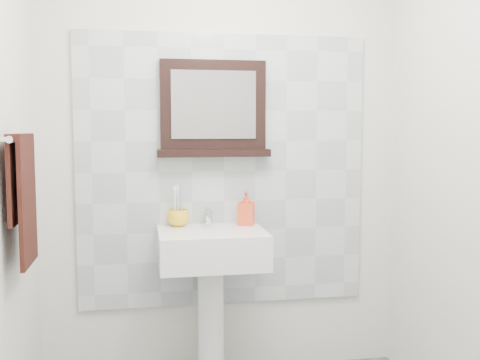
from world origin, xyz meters
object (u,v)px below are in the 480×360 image
object	(u,v)px
pedestal_sink	(212,265)
toothbrush_cup	(178,218)
framed_mirror	(213,111)
hand_towel	(23,189)
soap_dispenser	(246,208)

from	to	relation	value
pedestal_sink	toothbrush_cup	distance (m)	0.32
framed_mirror	hand_towel	size ratio (longest dim) A/B	1.12
pedestal_sink	hand_towel	world-z (taller)	hand_towel
pedestal_sink	hand_towel	xyz separation A→B (m)	(-0.84, -0.42, 0.46)
toothbrush_cup	framed_mirror	size ratio (longest dim) A/B	0.19
toothbrush_cup	soap_dispenser	world-z (taller)	soap_dispenser
soap_dispenser	framed_mirror	xyz separation A→B (m)	(-0.17, 0.07, 0.53)
pedestal_sink	toothbrush_cup	world-z (taller)	pedestal_sink
toothbrush_cup	framed_mirror	bearing A→B (deg)	12.04
soap_dispenser	hand_towel	bearing A→B (deg)	-130.07
soap_dispenser	hand_towel	size ratio (longest dim) A/B	0.33
soap_dispenser	framed_mirror	world-z (taller)	framed_mirror
pedestal_sink	hand_towel	bearing A→B (deg)	-153.77
hand_towel	soap_dispenser	bearing A→B (deg)	27.00
soap_dispenser	hand_towel	distance (m)	1.19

